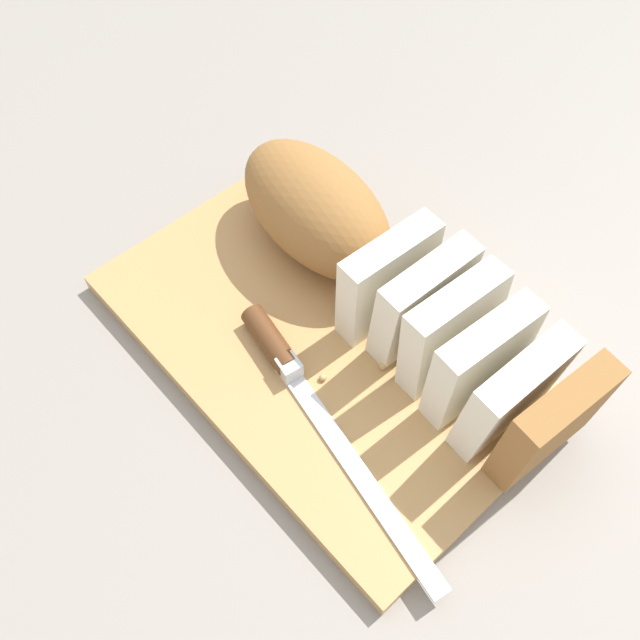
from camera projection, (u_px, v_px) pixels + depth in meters
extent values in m
plane|color=gray|center=(320.00, 348.00, 0.66)|extent=(3.00, 3.00, 0.00)
cube|color=tan|center=(320.00, 343.00, 0.66)|extent=(0.43, 0.27, 0.02)
ellipsoid|color=#996633|center=(316.00, 208.00, 0.67)|extent=(0.19, 0.11, 0.10)
cube|color=#F2E8CC|center=(388.00, 280.00, 0.62)|extent=(0.03, 0.10, 0.10)
cube|color=#F2E8CC|center=(422.00, 302.00, 0.61)|extent=(0.03, 0.10, 0.10)
cube|color=#F2E8CC|center=(452.00, 330.00, 0.59)|extent=(0.03, 0.10, 0.10)
cube|color=#F2E8CC|center=(481.00, 362.00, 0.58)|extent=(0.03, 0.10, 0.10)
cube|color=#F2E8CC|center=(512.00, 394.00, 0.56)|extent=(0.03, 0.10, 0.10)
cube|color=#996633|center=(552.00, 423.00, 0.54)|extent=(0.03, 0.10, 0.10)
cube|color=silver|center=(359.00, 474.00, 0.57)|extent=(0.23, 0.05, 0.00)
cylinder|color=#593319|center=(270.00, 339.00, 0.63)|extent=(0.07, 0.03, 0.02)
cube|color=silver|center=(289.00, 368.00, 0.62)|extent=(0.02, 0.02, 0.02)
sphere|color=tan|center=(323.00, 378.00, 0.62)|extent=(0.01, 0.01, 0.01)
sphere|color=tan|center=(342.00, 315.00, 0.66)|extent=(0.01, 0.01, 0.01)
sphere|color=tan|center=(383.00, 366.00, 0.63)|extent=(0.01, 0.01, 0.01)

